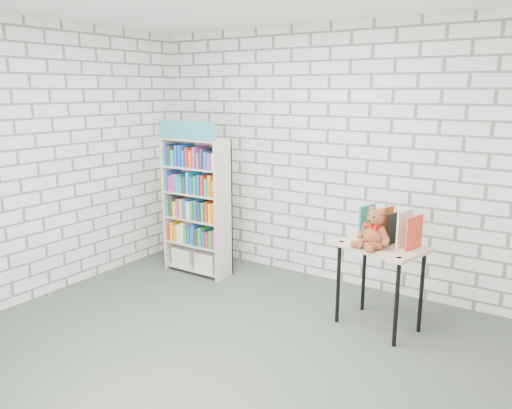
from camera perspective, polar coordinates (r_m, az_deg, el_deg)
The scene contains 6 objects.
ground at distance 4.32m, azimuth -4.44°, elevation -16.33°, with size 4.50×4.50×0.00m, color #414D41.
room_shell at distance 3.78m, azimuth -4.92°, elevation 7.95°, with size 4.52×4.02×2.81m.
bookshelf at distance 5.80m, azimuth -6.75°, elevation -0.05°, with size 0.79×0.31×1.78m.
display_table at distance 4.57m, azimuth 14.07°, elevation -5.80°, with size 0.83×0.67×0.78m.
table_books at distance 4.59m, azimuth 15.07°, elevation -2.38°, with size 0.55×0.35×0.30m.
teddy_bear at distance 4.42m, azimuth 13.32°, elevation -3.02°, with size 0.32×0.31×0.35m.
Camera 1 is at (2.33, -2.97, 2.11)m, focal length 35.00 mm.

